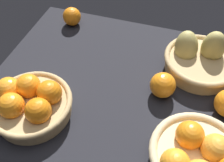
# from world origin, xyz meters

# --- Properties ---
(market_tray) EXTENTS (0.84, 0.72, 0.03)m
(market_tray) POSITION_xyz_m (0.00, 0.00, 0.01)
(market_tray) COLOR black
(market_tray) RESTS_ON ground
(basket_near_left) EXTENTS (0.23, 0.23, 0.10)m
(basket_near_left) POSITION_xyz_m (-0.22, -0.14, 0.07)
(basket_near_left) COLOR tan
(basket_near_left) RESTS_ON market_tray
(basket_far_right_pears) EXTENTS (0.24, 0.24, 0.14)m
(basket_far_right_pears) POSITION_xyz_m (0.22, 0.18, 0.07)
(basket_far_right_pears) COLOR tan
(basket_far_right_pears) RESTS_ON market_tray
(basket_near_right) EXTENTS (0.24, 0.24, 0.10)m
(basket_near_right) POSITION_xyz_m (0.24, -0.16, 0.07)
(basket_near_right) COLOR #D3BC8C
(basket_near_right) RESTS_ON market_tray
(loose_orange_front_gap) EXTENTS (0.08, 0.08, 0.08)m
(loose_orange_front_gap) POSITION_xyz_m (0.12, 0.03, 0.07)
(loose_orange_front_gap) COLOR orange
(loose_orange_front_gap) RESTS_ON market_tray
(loose_orange_back_gap) EXTENTS (0.07, 0.07, 0.07)m
(loose_orange_back_gap) POSITION_xyz_m (-0.28, 0.28, 0.07)
(loose_orange_back_gap) COLOR orange
(loose_orange_back_gap) RESTS_ON market_tray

